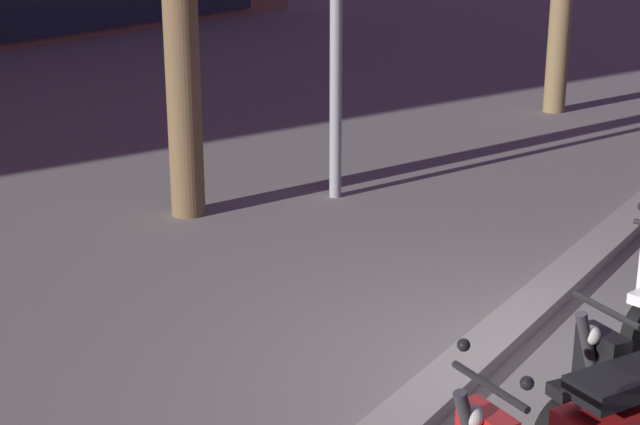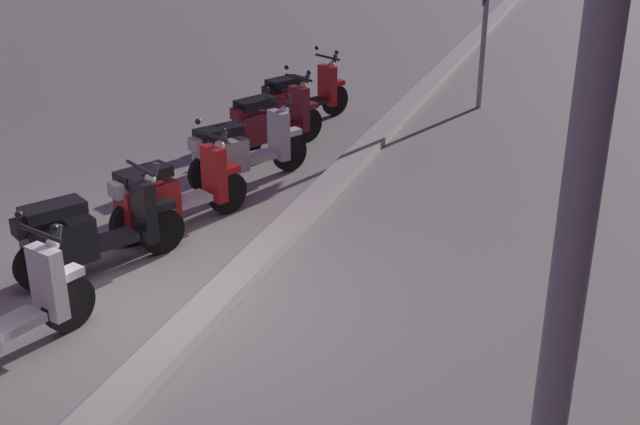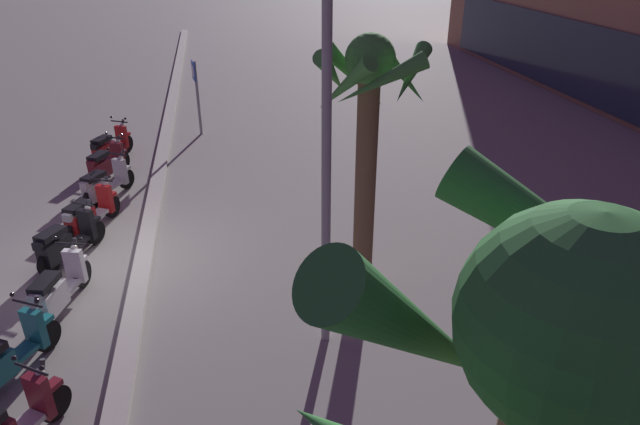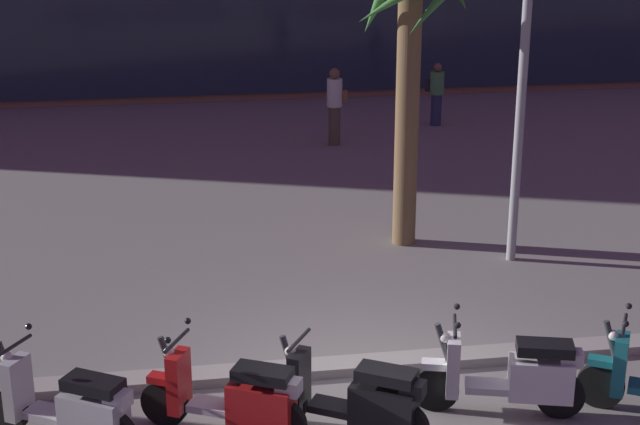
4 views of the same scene
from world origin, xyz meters
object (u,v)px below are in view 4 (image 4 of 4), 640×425
object	(u,v)px
scooter_red_gap_after_mid	(235,398)
scooter_black_mid_front	(357,400)
pedestrian_strolling_near_curb	(335,104)
scooter_white_tail_end	(513,376)
pedestrian_window_shopping	(436,93)
palm_tree_mid_walkway	(411,26)
scooter_silver_mid_rear	(69,407)

from	to	relation	value
scooter_red_gap_after_mid	scooter_black_mid_front	distance (m)	1.26
pedestrian_strolling_near_curb	scooter_white_tail_end	bearing A→B (deg)	-90.54
scooter_black_mid_front	scooter_red_gap_after_mid	bearing A→B (deg)	169.16
pedestrian_strolling_near_curb	pedestrian_window_shopping	size ratio (longest dim) A/B	1.14
palm_tree_mid_walkway	scooter_red_gap_after_mid	bearing A→B (deg)	-119.97
scooter_red_gap_after_mid	scooter_white_tail_end	distance (m)	3.00
palm_tree_mid_walkway	scooter_black_mid_front	bearing A→B (deg)	-108.55
scooter_silver_mid_rear	scooter_black_mid_front	size ratio (longest dim) A/B	0.99
scooter_black_mid_front	pedestrian_window_shopping	world-z (taller)	pedestrian_window_shopping
palm_tree_mid_walkway	pedestrian_window_shopping	size ratio (longest dim) A/B	3.10
palm_tree_mid_walkway	pedestrian_strolling_near_curb	xyz separation A→B (m)	(-0.04, 6.41, -2.55)
scooter_white_tail_end	pedestrian_strolling_near_curb	bearing A→B (deg)	89.46
pedestrian_strolling_near_curb	pedestrian_window_shopping	world-z (taller)	pedestrian_strolling_near_curb
scooter_silver_mid_rear	palm_tree_mid_walkway	distance (m)	7.83
scooter_black_mid_front	pedestrian_window_shopping	size ratio (longest dim) A/B	1.09
scooter_silver_mid_rear	pedestrian_strolling_near_curb	bearing A→B (deg)	67.89
scooter_silver_mid_rear	scooter_red_gap_after_mid	distance (m)	1.68
palm_tree_mid_walkway	pedestrian_strolling_near_curb	distance (m)	6.90
scooter_silver_mid_rear	scooter_white_tail_end	distance (m)	4.68
scooter_silver_mid_rear	scooter_red_gap_after_mid	bearing A→B (deg)	-2.90
scooter_black_mid_front	scooter_white_tail_end	world-z (taller)	scooter_white_tail_end
scooter_red_gap_after_mid	scooter_silver_mid_rear	bearing A→B (deg)	177.10
scooter_black_mid_front	scooter_white_tail_end	bearing A→B (deg)	7.60
scooter_red_gap_after_mid	scooter_black_mid_front	size ratio (longest dim) A/B	1.03
scooter_black_mid_front	pedestrian_window_shopping	bearing A→B (deg)	71.26
scooter_red_gap_after_mid	pedestrian_strolling_near_curb	world-z (taller)	pedestrian_strolling_near_curb
scooter_red_gap_after_mid	scooter_black_mid_front	bearing A→B (deg)	-10.84
scooter_white_tail_end	pedestrian_strolling_near_curb	distance (m)	11.88
scooter_red_gap_after_mid	scooter_black_mid_front	xyz separation A→B (m)	(1.24, -0.24, 0.01)
scooter_black_mid_front	pedestrian_strolling_near_curb	bearing A→B (deg)	81.20
scooter_red_gap_after_mid	pedestrian_strolling_near_curb	distance (m)	12.28
scooter_black_mid_front	palm_tree_mid_walkway	world-z (taller)	palm_tree_mid_walkway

